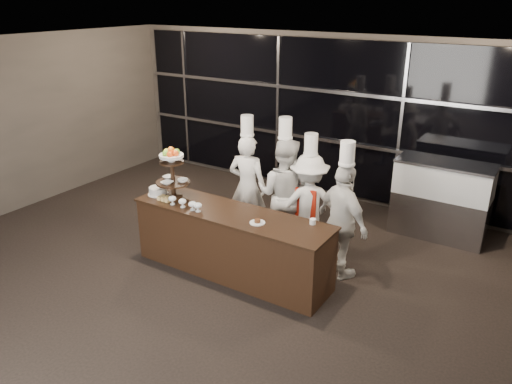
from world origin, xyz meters
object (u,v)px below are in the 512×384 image
Objects in this scene: buffet_counter at (232,243)px; layer_cake at (158,191)px; display_case at (442,196)px; chef_b at (284,193)px; chef_a at (248,185)px; display_stand at (172,169)px; chef_c at (309,204)px; chef_d at (343,221)px.

layer_cake reaches higher than buffet_counter.
chef_b is (-1.90, -1.64, 0.18)m from display_case.
chef_b is at bearing -1.93° from chef_a.
display_case reaches higher than layer_cake.
buffet_counter is at bearing 0.01° from display_stand.
buffet_counter is 1.45× the size of chef_a.
chef_a is at bearing -147.67° from display_case.
chef_a is (-2.56, -1.62, 0.17)m from display_case.
chef_a is at bearing 63.69° from display_stand.
chef_b is 0.41m from chef_c.
display_stand is at bearing -145.50° from chef_c.
chef_a is at bearing 178.07° from chef_b.
chef_c is at bearing 34.50° from display_stand.
layer_cake is 1.84m from chef_b.
chef_a is 1.78m from chef_d.
chef_b is (0.66, -0.02, 0.01)m from chef_a.
display_case is 2.21m from chef_c.
chef_d is (1.08, -0.33, -0.05)m from chef_b.
buffet_counter is 3.44m from display_case.
chef_c is 0.96× the size of chef_d.
layer_cake is 2.18m from chef_c.
chef_d is (2.53, 0.79, -0.15)m from layer_cake.
buffet_counter is 1.16m from chef_b.
chef_c is at bearing 0.30° from chef_a.
display_stand is 2.45m from chef_d.
buffet_counter is 1.48× the size of chef_d.
display_stand reaches higher than display_case.
layer_cake is 1.39m from chef_a.
layer_cake is at bearing -168.81° from display_stand.
layer_cake is 0.15× the size of chef_a.
display_case is at bearing 40.85° from chef_b.
display_case is 3.04m from chef_a.
display_stand is 1.67m from chef_b.
chef_a reaches higher than display_stand.
display_stand is at bearing -138.31° from chef_b.
display_case is at bearing 47.03° from chef_c.
chef_d is at bearing 17.91° from display_stand.
chef_a reaches higher than display_case.
chef_c is at bearing 31.82° from layer_cake.
chef_b is 1.10× the size of chef_c.
chef_b is 1.05× the size of chef_d.
chef_b is at bearing 162.95° from chef_d.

